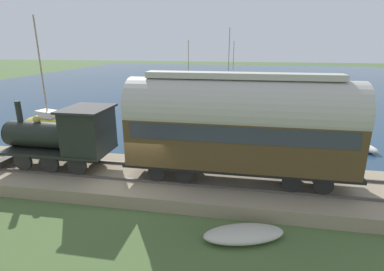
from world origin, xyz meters
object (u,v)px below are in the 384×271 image
(rowboat_mid_harbor, at_px, (240,137))
(beached_dinghy, at_px, (244,234))
(passenger_coach, at_px, (239,124))
(rowboat_far_out, at_px, (363,147))
(sailboat_green, at_px, (233,78))
(steam_locomotive, at_px, (67,134))
(sailboat_yellow, at_px, (49,125))
(sailboat_brown, at_px, (189,79))
(sailboat_teal, at_px, (228,87))

(rowboat_mid_harbor, distance_m, beached_dinghy, 11.21)
(passenger_coach, bearing_deg, rowboat_far_out, -47.70)
(sailboat_green, height_order, beached_dinghy, sailboat_green)
(passenger_coach, relative_size, sailboat_green, 1.44)
(steam_locomotive, height_order, sailboat_yellow, sailboat_yellow)
(sailboat_yellow, bearing_deg, beached_dinghy, -107.19)
(steam_locomotive, xyz_separation_m, sailboat_brown, (37.20, 1.24, -1.63))
(sailboat_yellow, height_order, beached_dinghy, sailboat_yellow)
(rowboat_far_out, xyz_separation_m, rowboat_mid_harbor, (0.86, 7.68, -0.04))
(passenger_coach, distance_m, sailboat_green, 42.70)
(passenger_coach, bearing_deg, beached_dinghy, -173.42)
(steam_locomotive, height_order, sailboat_brown, sailboat_brown)
(sailboat_brown, bearing_deg, steam_locomotive, 177.35)
(sailboat_yellow, bearing_deg, rowboat_far_out, -70.86)
(sailboat_teal, relative_size, rowboat_far_out, 3.97)
(sailboat_teal, bearing_deg, steam_locomotive, 148.72)
(steam_locomotive, height_order, passenger_coach, passenger_coach)
(passenger_coach, xyz_separation_m, sailboat_green, (42.55, 2.26, -2.70))
(sailboat_yellow, height_order, sailboat_green, sailboat_yellow)
(rowboat_far_out, bearing_deg, rowboat_mid_harbor, 143.60)
(beached_dinghy, bearing_deg, rowboat_far_out, -34.99)
(passenger_coach, height_order, sailboat_teal, sailboat_teal)
(steam_locomotive, bearing_deg, sailboat_green, -7.80)
(sailboat_teal, bearing_deg, passenger_coach, 163.94)
(sailboat_green, bearing_deg, sailboat_teal, -177.25)
(sailboat_teal, xyz_separation_m, rowboat_far_out, (-23.24, -9.96, -0.30))
(sailboat_yellow, height_order, rowboat_far_out, sailboat_yellow)
(passenger_coach, height_order, beached_dinghy, passenger_coach)
(rowboat_mid_harbor, xyz_separation_m, beached_dinghy, (-11.20, -0.45, 0.03))
(rowboat_far_out, bearing_deg, steam_locomotive, 173.82)
(sailboat_brown, relative_size, sailboat_green, 1.01)
(sailboat_brown, height_order, rowboat_mid_harbor, sailboat_brown)
(sailboat_teal, distance_m, rowboat_far_out, 25.29)
(passenger_coach, distance_m, rowboat_far_out, 10.73)
(steam_locomotive, relative_size, rowboat_mid_harbor, 2.28)
(sailboat_brown, bearing_deg, rowboat_far_out, -155.29)
(sailboat_teal, bearing_deg, rowboat_far_out, -177.29)
(rowboat_mid_harbor, bearing_deg, sailboat_brown, 25.24)
(sailboat_green, relative_size, rowboat_far_out, 3.20)
(steam_locomotive, xyz_separation_m, sailboat_teal, (30.19, -5.75, -1.77))
(beached_dinghy, bearing_deg, rowboat_mid_harbor, 2.29)
(beached_dinghy, bearing_deg, sailboat_green, 3.30)
(steam_locomotive, xyz_separation_m, beached_dinghy, (-3.40, -8.48, -2.09))
(sailboat_brown, distance_m, sailboat_yellow, 31.14)
(sailboat_brown, height_order, rowboat_far_out, sailboat_brown)
(rowboat_far_out, bearing_deg, sailboat_yellow, 151.54)
(rowboat_mid_harbor, height_order, beached_dinghy, beached_dinghy)
(rowboat_far_out, xyz_separation_m, beached_dinghy, (-10.34, 7.24, -0.01))
(passenger_coach, xyz_separation_m, sailboat_brown, (37.20, 9.33, -2.54))
(steam_locomotive, bearing_deg, sailboat_teal, -10.79)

